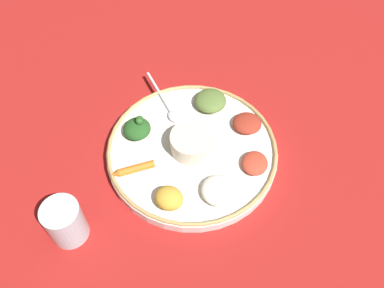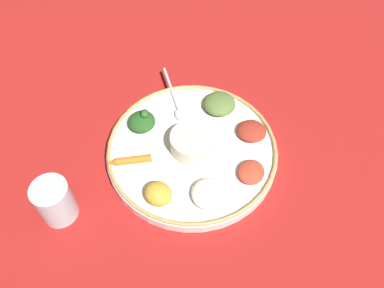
# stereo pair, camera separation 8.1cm
# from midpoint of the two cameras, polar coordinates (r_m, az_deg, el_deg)

# --- Properties ---
(ground_plane) EXTENTS (2.40, 2.40, 0.00)m
(ground_plane) POSITION_cam_midpoint_polar(r_m,az_deg,el_deg) (0.84, 2.75, -1.66)
(ground_plane) COLOR maroon
(platter) EXTENTS (0.35, 0.35, 0.02)m
(platter) POSITION_cam_midpoint_polar(r_m,az_deg,el_deg) (0.83, 2.78, -1.24)
(platter) COLOR white
(platter) RESTS_ON ground_plane
(platter_rim) EXTENTS (0.35, 0.35, 0.01)m
(platter_rim) POSITION_cam_midpoint_polar(r_m,az_deg,el_deg) (0.82, 2.82, -0.69)
(platter_rim) COLOR tan
(platter_rim) RESTS_ON platter
(center_bowl) EXTENTS (0.09, 0.09, 0.04)m
(center_bowl) POSITION_cam_midpoint_polar(r_m,az_deg,el_deg) (0.80, 2.87, 0.08)
(center_bowl) COLOR beige
(center_bowl) RESTS_ON platter
(spoon) EXTENTS (0.10, 0.15, 0.01)m
(spoon) POSITION_cam_midpoint_polar(r_m,az_deg,el_deg) (0.89, 0.30, 5.81)
(spoon) COLOR silver
(spoon) RESTS_ON platter
(greens_pile) EXTENTS (0.07, 0.07, 0.04)m
(greens_pile) POSITION_cam_midpoint_polar(r_m,az_deg,el_deg) (0.84, -4.38, 3.09)
(greens_pile) COLOR #23511E
(greens_pile) RESTS_ON platter
(carrot_near_spoon) EXTENTS (0.08, 0.05, 0.02)m
(carrot_near_spoon) POSITION_cam_midpoint_polar(r_m,az_deg,el_deg) (0.80, -5.86, -2.52)
(carrot_near_spoon) COLOR orange
(carrot_near_spoon) RESTS_ON platter
(mound_rice_white) EXTENTS (0.09, 0.09, 0.02)m
(mound_rice_white) POSITION_cam_midpoint_polar(r_m,az_deg,el_deg) (0.75, 5.57, -7.26)
(mound_rice_white) COLOR silver
(mound_rice_white) RESTS_ON platter
(mound_beet) EXTENTS (0.06, 0.06, 0.02)m
(mound_beet) POSITION_cam_midpoint_polar(r_m,az_deg,el_deg) (0.85, 11.16, 1.63)
(mound_beet) COLOR maroon
(mound_beet) RESTS_ON platter
(mound_collards) EXTENTS (0.07, 0.07, 0.03)m
(mound_collards) POSITION_cam_midpoint_polar(r_m,az_deg,el_deg) (0.88, 6.54, 5.52)
(mound_collards) COLOR #567033
(mound_collards) RESTS_ON platter
(mound_berbere_red) EXTENTS (0.06, 0.06, 0.02)m
(mound_berbere_red) POSITION_cam_midpoint_polar(r_m,az_deg,el_deg) (0.79, 11.26, -4.12)
(mound_berbere_red) COLOR #B73D28
(mound_berbere_red) RESTS_ON platter
(mound_lentil_yellow) EXTENTS (0.07, 0.07, 0.03)m
(mound_lentil_yellow) POSITION_cam_midpoint_polar(r_m,az_deg,el_deg) (0.75, -1.71, -7.28)
(mound_lentil_yellow) COLOR gold
(mound_lentil_yellow) RESTS_ON platter
(drinking_glass) EXTENTS (0.07, 0.07, 0.09)m
(drinking_glass) POSITION_cam_midpoint_polar(r_m,az_deg,el_deg) (0.77, -15.87, -8.24)
(drinking_glass) COLOR silver
(drinking_glass) RESTS_ON ground_plane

